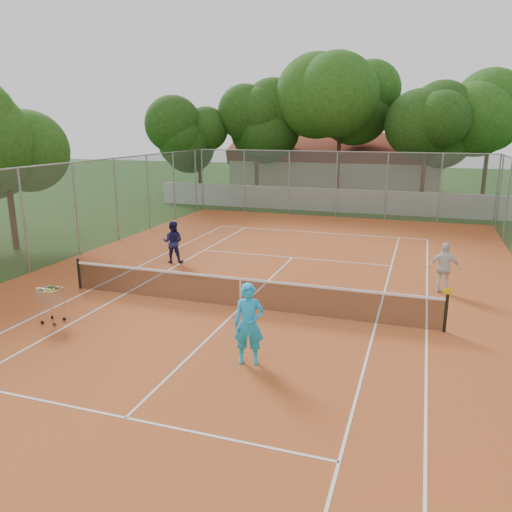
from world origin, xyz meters
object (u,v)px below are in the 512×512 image
(player_near, at_px, (249,324))
(clubhouse, at_px, (337,166))
(tennis_net, at_px, (241,292))
(player_far_right, at_px, (444,268))
(player_far_left, at_px, (173,242))
(ball_hopper, at_px, (52,304))

(player_near, bearing_deg, clubhouse, 80.95)
(tennis_net, bearing_deg, clubhouse, 93.95)
(player_near, height_order, player_far_right, player_near)
(player_near, distance_m, player_far_left, 9.61)
(player_near, bearing_deg, player_far_left, 113.03)
(clubhouse, relative_size, player_far_left, 9.49)
(clubhouse, height_order, player_far_right, clubhouse)
(tennis_net, height_order, player_far_right, player_far_right)
(tennis_net, bearing_deg, player_far_right, 30.61)
(player_near, xyz_separation_m, player_far_left, (-5.94, 7.55, -0.12))
(clubhouse, xyz_separation_m, player_far_right, (7.97, -25.47, -1.32))
(clubhouse, relative_size, player_far_right, 9.55)
(player_near, relative_size, player_far_left, 1.14)
(player_near, height_order, player_far_left, player_near)
(tennis_net, relative_size, player_far_right, 6.92)
(player_far_right, bearing_deg, clubhouse, -69.07)
(player_far_left, relative_size, player_far_right, 1.01)
(ball_hopper, bearing_deg, player_far_right, 34.58)
(player_near, distance_m, player_far_right, 8.29)
(tennis_net, bearing_deg, ball_hopper, -148.31)
(player_near, distance_m, ball_hopper, 6.18)
(tennis_net, height_order, player_near, player_near)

